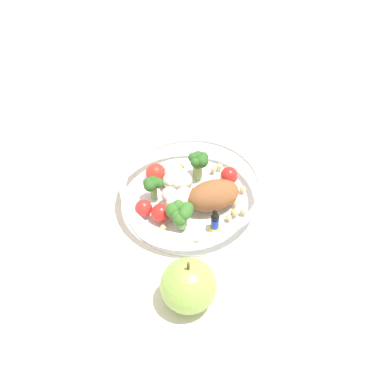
# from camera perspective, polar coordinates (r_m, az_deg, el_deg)

# --- Properties ---
(ground_plane) EXTENTS (2.40, 2.40, 0.00)m
(ground_plane) POSITION_cam_1_polar(r_m,az_deg,el_deg) (0.79, -1.50, -1.92)
(ground_plane) COLOR silver
(food_container) EXTENTS (0.22, 0.22, 0.06)m
(food_container) POSITION_cam_1_polar(r_m,az_deg,el_deg) (0.78, -0.21, 0.10)
(food_container) COLOR white
(food_container) RESTS_ON ground_plane
(loose_apple) EXTENTS (0.07, 0.07, 0.09)m
(loose_apple) POSITION_cam_1_polar(r_m,az_deg,el_deg) (0.66, -0.40, -10.49)
(loose_apple) COLOR #8CB74C
(loose_apple) RESTS_ON ground_plane
(folded_napkin) EXTENTS (0.12, 0.16, 0.01)m
(folded_napkin) POSITION_cam_1_polar(r_m,az_deg,el_deg) (0.93, 5.29, 6.92)
(folded_napkin) COLOR white
(folded_napkin) RESTS_ON ground_plane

